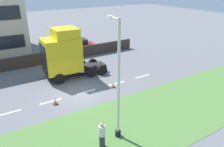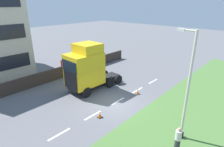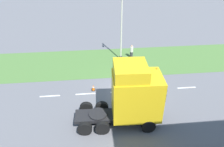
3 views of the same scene
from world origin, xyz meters
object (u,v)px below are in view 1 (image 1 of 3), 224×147
(lorry_cab, at_px, (64,54))
(pedestrian, at_px, (102,135))
(lamp_post, at_px, (118,88))
(traffic_cone_trailing, at_px, (113,85))
(parked_car, at_px, (77,47))
(traffic_cone_lead, at_px, (55,101))

(lorry_cab, height_order, pedestrian, lorry_cab)
(lamp_post, distance_m, traffic_cone_trailing, 7.46)
(parked_car, height_order, traffic_cone_lead, parked_car)
(traffic_cone_lead, bearing_deg, traffic_cone_trailing, -88.92)
(pedestrian, bearing_deg, lamp_post, -74.27)
(parked_car, height_order, pedestrian, parked_car)
(lorry_cab, relative_size, lamp_post, 0.87)
(pedestrian, distance_m, traffic_cone_lead, 6.21)
(pedestrian, xyz_separation_m, traffic_cone_trailing, (6.25, -4.72, -0.53))
(lorry_cab, distance_m, traffic_cone_trailing, 5.71)
(lorry_cab, relative_size, pedestrian, 3.87)
(lorry_cab, distance_m, traffic_cone_lead, 5.72)
(lamp_post, relative_size, traffic_cone_lead, 12.64)
(traffic_cone_lead, xyz_separation_m, traffic_cone_trailing, (0.10, -5.47, 0.00))
(pedestrian, bearing_deg, lorry_cab, -10.11)
(pedestrian, relative_size, traffic_cone_trailing, 2.86)
(pedestrian, bearing_deg, traffic_cone_trailing, -37.08)
(parked_car, bearing_deg, pedestrian, 167.17)
(parked_car, height_order, traffic_cone_trailing, parked_car)
(pedestrian, bearing_deg, traffic_cone_lead, 6.95)
(parked_car, distance_m, traffic_cone_lead, 13.30)
(lamp_post, height_order, traffic_cone_trailing, lamp_post)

